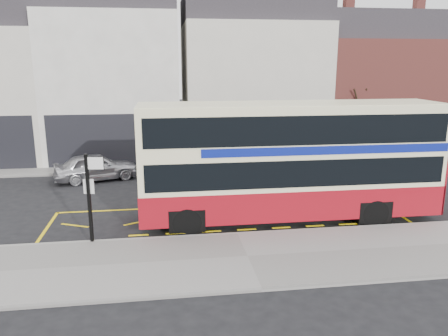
{
  "coord_description": "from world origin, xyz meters",
  "views": [
    {
      "loc": [
        -2.52,
        -14.82,
        6.12
      ],
      "look_at": [
        -0.15,
        2.0,
        1.98
      ],
      "focal_mm": 35.0,
      "sensor_mm": 36.0,
      "label": 1
    }
  ],
  "objects": [
    {
      "name": "ground",
      "position": [
        0.0,
        0.0,
        0.0
      ],
      "size": [
        120.0,
        120.0,
        0.0
      ],
      "primitive_type": "plane",
      "color": "black",
      "rests_on": "ground"
    },
    {
      "name": "pavement",
      "position": [
        0.0,
        -2.3,
        0.07
      ],
      "size": [
        40.0,
        4.0,
        0.15
      ],
      "primitive_type": "cube",
      "color": "gray",
      "rests_on": "ground"
    },
    {
      "name": "kerb",
      "position": [
        0.0,
        -0.38,
        0.07
      ],
      "size": [
        40.0,
        0.15,
        0.15
      ],
      "primitive_type": "cube",
      "color": "gray",
      "rests_on": "ground"
    },
    {
      "name": "far_pavement",
      "position": [
        0.0,
        11.0,
        0.07
      ],
      "size": [
        50.0,
        3.0,
        0.15
      ],
      "primitive_type": "cube",
      "color": "gray",
      "rests_on": "ground"
    },
    {
      "name": "road_markings",
      "position": [
        0.0,
        1.6,
        0.01
      ],
      "size": [
        14.0,
        3.4,
        0.01
      ],
      "primitive_type": null,
      "color": "yellow",
      "rests_on": "ground"
    },
    {
      "name": "terrace_left",
      "position": [
        -5.5,
        14.99,
        5.32
      ],
      "size": [
        8.0,
        8.01,
        11.8
      ],
      "color": "beige",
      "rests_on": "ground"
    },
    {
      "name": "terrace_green_shop",
      "position": [
        3.5,
        14.99,
        5.07
      ],
      "size": [
        9.0,
        8.01,
        11.3
      ],
      "color": "beige",
      "rests_on": "ground"
    },
    {
      "name": "terrace_right",
      "position": [
        12.5,
        14.99,
        4.57
      ],
      "size": [
        9.0,
        8.01,
        10.3
      ],
      "color": "#9B463E",
      "rests_on": "ground"
    },
    {
      "name": "double_decker_bus",
      "position": [
        2.36,
        1.16,
        2.43
      ],
      "size": [
        11.59,
        2.74,
        4.62
      ],
      "rotation": [
        0.0,
        0.0,
        -0.01
      ],
      "color": "#F6EEBB",
      "rests_on": "ground"
    },
    {
      "name": "bus_stop_post",
      "position": [
        -4.98,
        -0.4,
        1.98
      ],
      "size": [
        0.75,
        0.2,
        3.05
      ],
      "rotation": [
        0.0,
        0.0,
        -0.14
      ],
      "color": "black",
      "rests_on": "pavement"
    },
    {
      "name": "car_silver",
      "position": [
        -6.1,
        8.34,
        0.73
      ],
      "size": [
        4.58,
        2.89,
        1.45
      ],
      "primitive_type": "imported",
      "rotation": [
        0.0,
        0.0,
        1.87
      ],
      "color": "#BDBCC1",
      "rests_on": "ground"
    },
    {
      "name": "car_grey",
      "position": [
        1.7,
        8.36,
        0.63
      ],
      "size": [
        4.06,
        2.18,
        1.27
      ],
      "primitive_type": "imported",
      "rotation": [
        0.0,
        0.0,
        1.8
      ],
      "color": "#3E4146",
      "rests_on": "ground"
    },
    {
      "name": "car_white",
      "position": [
        7.11,
        9.15,
        0.66
      ],
      "size": [
        4.85,
        2.81,
        1.32
      ],
      "primitive_type": "imported",
      "rotation": [
        0.0,
        0.0,
        1.79
      ],
      "color": "silver",
      "rests_on": "ground"
    },
    {
      "name": "street_tree_right",
      "position": [
        9.33,
        11.66,
        3.96
      ],
      "size": [
        2.69,
        2.69,
        5.81
      ],
      "color": "black",
      "rests_on": "ground"
    }
  ]
}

